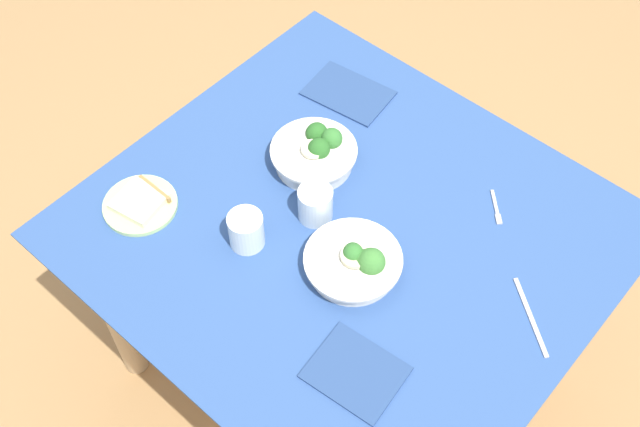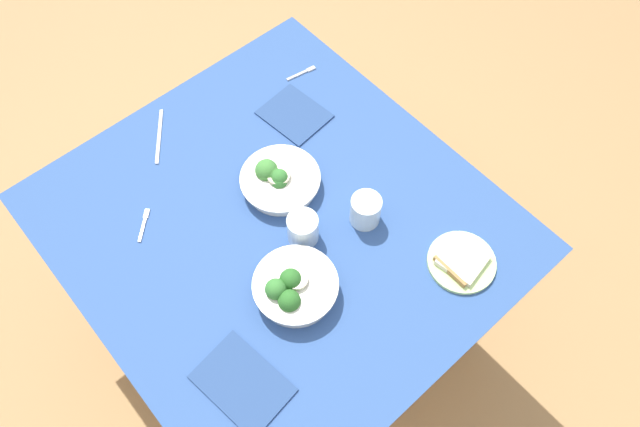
# 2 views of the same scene
# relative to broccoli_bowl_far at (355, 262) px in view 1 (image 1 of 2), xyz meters

# --- Properties ---
(ground_plane) EXTENTS (6.00, 6.00, 0.00)m
(ground_plane) POSITION_rel_broccoli_bowl_far_xyz_m (0.09, -0.08, -0.75)
(ground_plane) COLOR #9E7547
(dining_table) EXTENTS (1.16, 1.07, 0.72)m
(dining_table) POSITION_rel_broccoli_bowl_far_xyz_m (0.09, -0.08, -0.14)
(dining_table) COLOR #2D4C84
(dining_table) RESTS_ON ground_plane
(broccoli_bowl_far) EXTENTS (0.22, 0.22, 0.08)m
(broccoli_bowl_far) POSITION_rel_broccoli_bowl_far_xyz_m (0.00, 0.00, 0.00)
(broccoli_bowl_far) COLOR silver
(broccoli_bowl_far) RESTS_ON dining_table
(broccoli_bowl_near) EXTENTS (0.22, 0.22, 0.09)m
(broccoli_bowl_near) POSITION_rel_broccoli_bowl_far_xyz_m (0.28, -0.18, 0.01)
(broccoli_bowl_near) COLOR silver
(broccoli_bowl_near) RESTS_ON dining_table
(bread_side_plate) EXTENTS (0.18, 0.18, 0.03)m
(bread_side_plate) POSITION_rel_broccoli_bowl_far_xyz_m (0.50, 0.20, -0.02)
(bread_side_plate) COLOR #B7D684
(bread_side_plate) RESTS_ON dining_table
(water_glass_center) EXTENTS (0.08, 0.08, 0.09)m
(water_glass_center) POSITION_rel_broccoli_bowl_far_xyz_m (0.24, 0.11, 0.02)
(water_glass_center) COLOR silver
(water_glass_center) RESTS_ON dining_table
(water_glass_side) EXTENTS (0.08, 0.08, 0.09)m
(water_glass_side) POSITION_rel_broccoli_bowl_far_xyz_m (0.17, -0.05, 0.01)
(water_glass_side) COLOR silver
(water_glass_side) RESTS_ON dining_table
(fork_by_far_bowl) EXTENTS (0.08, 0.08, 0.00)m
(fork_by_far_bowl) POSITION_rel_broccoli_bowl_far_xyz_m (-0.15, -0.35, -0.03)
(fork_by_far_bowl) COLOR #B7B7BC
(fork_by_far_bowl) RESTS_ON dining_table
(table_knife_left) EXTENTS (0.16, 0.13, 0.00)m
(table_knife_left) POSITION_rel_broccoli_bowl_far_xyz_m (-0.37, -0.16, -0.03)
(table_knife_left) COLOR #B7B7BC
(table_knife_left) RESTS_ON dining_table
(napkin_folded_upper) EXTENTS (0.20, 0.17, 0.01)m
(napkin_folded_upper) POSITION_rel_broccoli_bowl_far_xyz_m (-0.16, 0.19, -0.03)
(napkin_folded_upper) COLOR navy
(napkin_folded_upper) RESTS_ON dining_table
(napkin_folded_lower) EXTENTS (0.24, 0.18, 0.01)m
(napkin_folded_lower) POSITION_rel_broccoli_bowl_far_xyz_m (0.37, -0.42, -0.03)
(napkin_folded_lower) COLOR navy
(napkin_folded_lower) RESTS_ON dining_table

